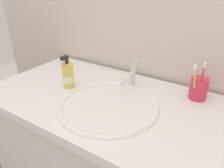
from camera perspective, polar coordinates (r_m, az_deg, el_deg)
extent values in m
cube|color=beige|center=(1.12, 9.59, 18.05)|extent=(2.35, 0.04, 2.40)
cube|color=white|center=(0.95, -0.37, -5.06)|extent=(1.15, 0.60, 0.04)
ellipsoid|color=white|center=(0.92, -1.01, -8.97)|extent=(0.37, 0.37, 0.12)
torus|color=white|center=(0.89, -1.04, -5.91)|extent=(0.42, 0.42, 0.02)
cylinder|color=#595B60|center=(0.96, -0.99, -11.63)|extent=(0.03, 0.03, 0.01)
cylinder|color=silver|center=(1.03, 5.66, 2.34)|extent=(0.02, 0.02, 0.11)
cylinder|color=silver|center=(0.98, 4.24, 1.69)|extent=(0.02, 0.11, 0.04)
cylinder|color=silver|center=(1.02, 6.22, 5.99)|extent=(0.01, 0.05, 0.01)
cylinder|color=#D8334C|center=(1.00, 22.11, -1.13)|extent=(0.07, 0.07, 0.10)
cylinder|color=yellow|center=(0.95, 21.15, 0.08)|extent=(0.02, 0.05, 0.16)
cube|color=white|center=(0.90, 21.28, 4.12)|extent=(0.01, 0.02, 0.03)
cylinder|color=red|center=(0.96, 22.60, 0.33)|extent=(0.02, 0.03, 0.17)
cube|color=white|center=(0.91, 23.54, 4.63)|extent=(0.01, 0.02, 0.03)
cylinder|color=#DBCC4C|center=(1.04, -11.63, 2.29)|extent=(0.05, 0.05, 0.12)
cylinder|color=black|center=(1.01, -12.00, 5.97)|extent=(0.02, 0.02, 0.02)
cube|color=black|center=(1.00, -12.58, 6.83)|extent=(0.02, 0.04, 0.02)
cylinder|color=white|center=(1.04, -11.56, 1.50)|extent=(0.06, 0.06, 0.03)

